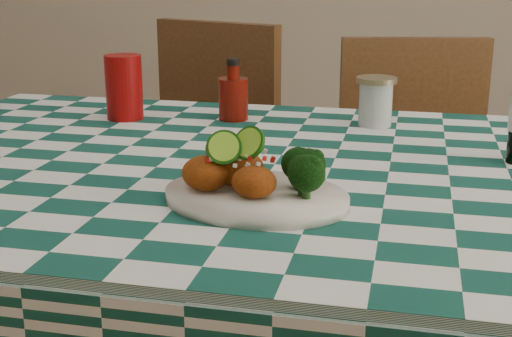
% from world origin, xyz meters
% --- Properties ---
extents(plate, '(0.32, 0.27, 0.02)m').
position_xyz_m(plate, '(0.01, -0.21, 0.80)').
color(plate, silver).
rests_on(plate, dining_table).
extents(fried_chicken_pile, '(0.14, 0.10, 0.09)m').
position_xyz_m(fried_chicken_pile, '(-0.01, -0.21, 0.85)').
color(fried_chicken_pile, '#923A0E').
rests_on(fried_chicken_pile, plate).
extents(broccoli_side, '(0.09, 0.09, 0.06)m').
position_xyz_m(broccoli_side, '(0.09, -0.20, 0.84)').
color(broccoli_side, black).
rests_on(broccoli_side, plate).
extents(red_tumbler, '(0.10, 0.10, 0.15)m').
position_xyz_m(red_tumbler, '(-0.41, 0.29, 0.86)').
color(red_tumbler, '#860707').
rests_on(red_tumbler, dining_table).
extents(ketchup_bottle, '(0.09, 0.09, 0.14)m').
position_xyz_m(ketchup_bottle, '(-0.17, 0.34, 0.86)').
color(ketchup_bottle, '#610C04').
rests_on(ketchup_bottle, dining_table).
extents(mason_jar, '(0.11, 0.11, 0.11)m').
position_xyz_m(mason_jar, '(0.16, 0.35, 0.84)').
color(mason_jar, '#B2BCBA').
rests_on(mason_jar, dining_table).
extents(wooden_chair_left, '(0.56, 0.58, 0.96)m').
position_xyz_m(wooden_chair_left, '(-0.43, 0.72, 0.48)').
color(wooden_chair_left, '#472814').
rests_on(wooden_chair_left, ground).
extents(wooden_chair_right, '(0.50, 0.52, 0.93)m').
position_xyz_m(wooden_chair_right, '(0.28, 0.67, 0.46)').
color(wooden_chair_right, '#472814').
rests_on(wooden_chair_right, ground).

